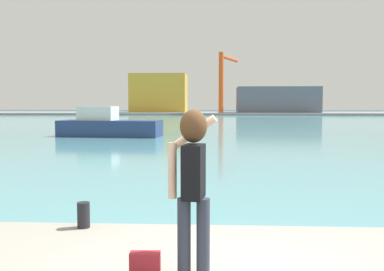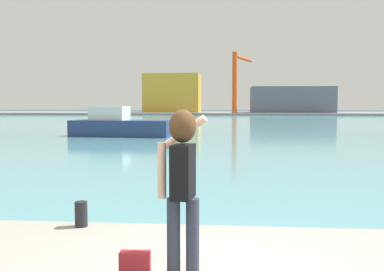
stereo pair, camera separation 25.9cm
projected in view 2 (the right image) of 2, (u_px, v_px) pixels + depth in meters
The scene contains 10 objects.
ground_plane at pixel (228, 122), 54.06m from camera, with size 220.00×220.00×0.00m, color #334751.
harbor_water at pixel (228, 122), 56.05m from camera, with size 140.00×100.00×0.02m, color #599EA8.
far_shore_dock at pixel (228, 113), 95.78m from camera, with size 140.00×20.00×0.46m, color gray.
person_photographer at pixel (182, 175), 4.41m from camera, with size 0.53×0.56×1.74m.
handbag at pixel (135, 263), 4.52m from camera, with size 0.32×0.14×0.24m, color maroon.
harbor_bollard at pixel (81, 214), 6.26m from camera, with size 0.18×0.18×0.37m, color black.
boat_moored at pixel (120, 125), 30.41m from camera, with size 7.31×3.11×2.13m.
warehouse_left at pixel (173, 93), 97.68m from camera, with size 12.38×9.27×8.59m, color gold.
warehouse_right at pixel (291, 100), 92.30m from camera, with size 17.40×8.35×5.53m, color slate.
port_crane at pixel (237, 75), 89.53m from camera, with size 4.56×11.21×12.52m.
Camera 2 is at (0.08, -4.23, 2.30)m, focal length 40.04 mm.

